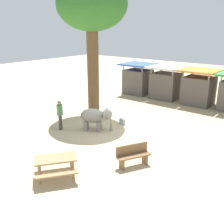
{
  "coord_description": "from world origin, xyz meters",
  "views": [
    {
      "loc": [
        8.31,
        -10.03,
        5.32
      ],
      "look_at": [
        -0.38,
        0.79,
        0.8
      ],
      "focal_mm": 41.63,
      "sensor_mm": 36.0,
      "label": 1
    }
  ],
  "objects_px": {
    "market_stall_white": "(166,84)",
    "market_stall_orange": "(199,89)",
    "elephant": "(96,117)",
    "picnic_table_near": "(56,162)",
    "person_handler": "(60,113)",
    "feed_bucket": "(122,122)",
    "wooden_bench": "(133,155)",
    "market_stall_blue": "(138,80)",
    "shade_tree_main": "(92,8)"
  },
  "relations": [
    {
      "from": "person_handler",
      "to": "market_stall_white",
      "type": "height_order",
      "value": "market_stall_white"
    },
    {
      "from": "market_stall_blue",
      "to": "picnic_table_near",
      "type": "bearing_deg",
      "value": -69.43
    },
    {
      "from": "shade_tree_main",
      "to": "person_handler",
      "type": "bearing_deg",
      "value": -78.58
    },
    {
      "from": "elephant",
      "to": "shade_tree_main",
      "type": "relative_size",
      "value": 0.2
    },
    {
      "from": "wooden_bench",
      "to": "market_stall_orange",
      "type": "bearing_deg",
      "value": -144.81
    },
    {
      "from": "feed_bucket",
      "to": "market_stall_orange",
      "type": "bearing_deg",
      "value": 75.13
    },
    {
      "from": "shade_tree_main",
      "to": "picnic_table_near",
      "type": "relative_size",
      "value": 3.93
    },
    {
      "from": "picnic_table_near",
      "to": "market_stall_white",
      "type": "xyz_separation_m",
      "value": [
        -2.18,
        12.73,
        0.55
      ]
    },
    {
      "from": "shade_tree_main",
      "to": "wooden_bench",
      "type": "xyz_separation_m",
      "value": [
        5.99,
        -4.21,
        -5.96
      ]
    },
    {
      "from": "shade_tree_main",
      "to": "market_stall_blue",
      "type": "relative_size",
      "value": 3.25
    },
    {
      "from": "person_handler",
      "to": "wooden_bench",
      "type": "distance_m",
      "value": 5.37
    },
    {
      "from": "market_stall_blue",
      "to": "shade_tree_main",
      "type": "bearing_deg",
      "value": -84.88
    },
    {
      "from": "person_handler",
      "to": "market_stall_orange",
      "type": "distance_m",
      "value": 10.28
    },
    {
      "from": "elephant",
      "to": "market_stall_orange",
      "type": "height_order",
      "value": "market_stall_orange"
    },
    {
      "from": "market_stall_white",
      "to": "market_stall_orange",
      "type": "xyz_separation_m",
      "value": [
        2.6,
        0.0,
        0.0
      ]
    },
    {
      "from": "elephant",
      "to": "market_stall_white",
      "type": "xyz_separation_m",
      "value": [
        -0.23,
        8.37,
        0.36
      ]
    },
    {
      "from": "elephant",
      "to": "wooden_bench",
      "type": "relative_size",
      "value": 1.17
    },
    {
      "from": "market_stall_blue",
      "to": "market_stall_white",
      "type": "height_order",
      "value": "same"
    },
    {
      "from": "elephant",
      "to": "shade_tree_main",
      "type": "bearing_deg",
      "value": 102.36
    },
    {
      "from": "market_stall_orange",
      "to": "feed_bucket",
      "type": "xyz_separation_m",
      "value": [
        -1.79,
        -6.75,
        -0.98
      ]
    },
    {
      "from": "shade_tree_main",
      "to": "feed_bucket",
      "type": "bearing_deg",
      "value": -13.9
    },
    {
      "from": "wooden_bench",
      "to": "feed_bucket",
      "type": "height_order",
      "value": "wooden_bench"
    },
    {
      "from": "picnic_table_near",
      "to": "market_stall_white",
      "type": "distance_m",
      "value": 12.93
    },
    {
      "from": "wooden_bench",
      "to": "market_stall_blue",
      "type": "height_order",
      "value": "market_stall_blue"
    },
    {
      "from": "picnic_table_near",
      "to": "market_stall_white",
      "type": "relative_size",
      "value": 0.83
    },
    {
      "from": "market_stall_white",
      "to": "feed_bucket",
      "type": "xyz_separation_m",
      "value": [
        0.81,
        -6.75,
        -0.98
      ]
    },
    {
      "from": "feed_bucket",
      "to": "wooden_bench",
      "type": "bearing_deg",
      "value": -48.19
    },
    {
      "from": "person_handler",
      "to": "market_stall_orange",
      "type": "bearing_deg",
      "value": 31.96
    },
    {
      "from": "market_stall_orange",
      "to": "shade_tree_main",
      "type": "bearing_deg",
      "value": -127.63
    },
    {
      "from": "wooden_bench",
      "to": "market_stall_white",
      "type": "bearing_deg",
      "value": -131.22
    },
    {
      "from": "market_stall_orange",
      "to": "feed_bucket",
      "type": "distance_m",
      "value": 7.05
    },
    {
      "from": "picnic_table_near",
      "to": "wooden_bench",
      "type": "bearing_deg",
      "value": 0.69
    },
    {
      "from": "shade_tree_main",
      "to": "market_stall_white",
      "type": "height_order",
      "value": "shade_tree_main"
    },
    {
      "from": "market_stall_white",
      "to": "picnic_table_near",
      "type": "bearing_deg",
      "value": -80.3
    },
    {
      "from": "market_stall_blue",
      "to": "feed_bucket",
      "type": "relative_size",
      "value": 7.0
    },
    {
      "from": "wooden_bench",
      "to": "market_stall_blue",
      "type": "xyz_separation_m",
      "value": [
        -6.53,
        10.25,
        0.67
      ]
    },
    {
      "from": "feed_bucket",
      "to": "market_stall_blue",
      "type": "bearing_deg",
      "value": 116.77
    },
    {
      "from": "shade_tree_main",
      "to": "market_stall_blue",
      "type": "bearing_deg",
      "value": 95.12
    },
    {
      "from": "market_stall_orange",
      "to": "feed_bucket",
      "type": "bearing_deg",
      "value": -104.87
    },
    {
      "from": "wooden_bench",
      "to": "feed_bucket",
      "type": "bearing_deg",
      "value": -110.41
    },
    {
      "from": "person_handler",
      "to": "market_stall_white",
      "type": "bearing_deg",
      "value": 46.46
    },
    {
      "from": "wooden_bench",
      "to": "market_stall_white",
      "type": "height_order",
      "value": "market_stall_white"
    },
    {
      "from": "elephant",
      "to": "person_handler",
      "type": "relative_size",
      "value": 1.03
    },
    {
      "from": "picnic_table_near",
      "to": "person_handler",
      "type": "bearing_deg",
      "value": 83.49
    },
    {
      "from": "shade_tree_main",
      "to": "wooden_bench",
      "type": "distance_m",
      "value": 9.44
    },
    {
      "from": "market_stall_orange",
      "to": "wooden_bench",
      "type": "bearing_deg",
      "value": -82.58
    },
    {
      "from": "person_handler",
      "to": "feed_bucket",
      "type": "relative_size",
      "value": 4.5
    },
    {
      "from": "person_handler",
      "to": "wooden_bench",
      "type": "height_order",
      "value": "person_handler"
    },
    {
      "from": "person_handler",
      "to": "market_stall_blue",
      "type": "distance_m",
      "value": 9.57
    },
    {
      "from": "elephant",
      "to": "wooden_bench",
      "type": "bearing_deg",
      "value": -58.95
    }
  ]
}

